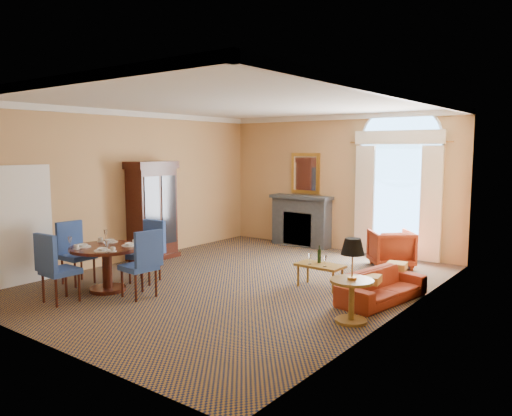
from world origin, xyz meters
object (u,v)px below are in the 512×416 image
Objects in this scene: armoire at (152,212)px; armchair at (391,248)px; sofa at (382,286)px; coffee_table at (320,266)px; dining_table at (107,258)px; side_table at (352,271)px.

armoire is 2.56× the size of armchair.
coffee_table reaches higher than sofa.
armchair is at bearing 28.58° from armoire.
armoire is at bearing 121.38° from dining_table.
dining_table is 1.47× the size of coffee_table.
armchair reaches higher than coffee_table.
coffee_table is at bearing 40.34° from dining_table.
side_table is at bearing -11.37° from armoire.
sofa is at bearing 92.44° from side_table.
sofa is (3.95, 2.26, -0.33)m from dining_table.
side_table is (4.00, 1.09, 0.15)m from dining_table.
armoire reaches higher than sofa.
armoire is 5.33m from sofa.
armchair is (-0.80, 2.33, 0.14)m from sofa.
armchair is 1.01× the size of coffee_table.
armoire is at bearing 101.51° from sofa.
armchair is 3.62m from side_table.
dining_table is at bearing -138.19° from coffee_table.
armoire is 1.84× the size of side_table.
armoire reaches higher than armchair.
side_table reaches higher than sofa.
coffee_table is (-1.18, 0.09, 0.15)m from sofa.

